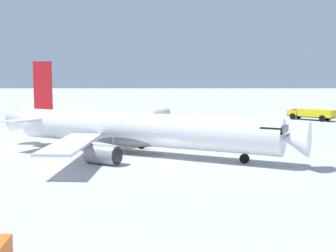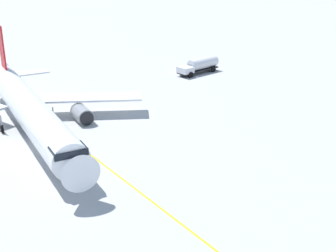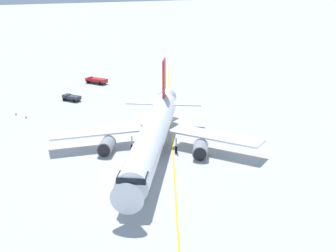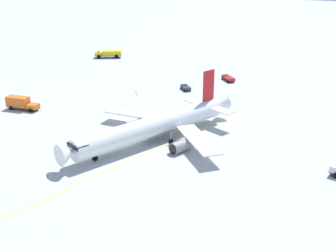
% 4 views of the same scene
% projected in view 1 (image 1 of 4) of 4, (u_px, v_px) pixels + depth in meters
% --- Properties ---
extents(ground_plane, '(600.00, 600.00, 0.00)m').
position_uv_depth(ground_plane, '(168.00, 160.00, 51.07)').
color(ground_plane, '#B2B2B2').
extents(airliner_main, '(39.21, 30.73, 11.97)m').
position_uv_depth(airliner_main, '(138.00, 131.00, 54.88)').
color(airliner_main, white).
rests_on(airliner_main, ground_plane).
extents(fire_tender_truck, '(9.45, 9.29, 2.50)m').
position_uv_depth(fire_tender_truck, '(314.00, 113.00, 96.84)').
color(fire_tender_truck, '#232326').
rests_on(fire_tender_truck, ground_plane).
extents(fuel_tanker_truck, '(4.39, 9.43, 2.87)m').
position_uv_depth(fuel_tanker_truck, '(163.00, 115.00, 93.11)').
color(fuel_tanker_truck, '#232326').
rests_on(fuel_tanker_truck, ground_plane).
extents(taxiway_centreline, '(147.03, 51.17, 0.01)m').
position_uv_depth(taxiway_centreline, '(112.00, 148.00, 59.86)').
color(taxiway_centreline, yellow).
rests_on(taxiway_centreline, ground_plane).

